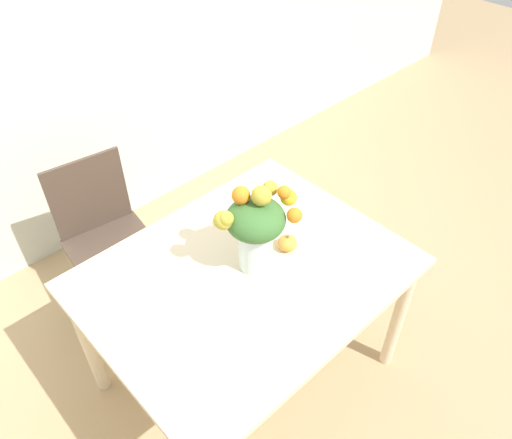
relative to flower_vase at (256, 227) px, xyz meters
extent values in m
plane|color=tan|center=(-0.06, 0.00, -0.97)|extent=(12.00, 12.00, 0.00)
cube|color=silver|center=(-0.06, 1.50, 0.38)|extent=(8.00, 0.06, 2.70)
cube|color=beige|center=(-0.06, 0.00, -0.22)|extent=(1.26, 1.00, 0.03)
cylinder|color=beige|center=(0.51, -0.44, -0.60)|extent=(0.06, 0.06, 0.74)
cylinder|color=beige|center=(-0.63, 0.44, -0.60)|extent=(0.06, 0.06, 0.74)
cylinder|color=beige|center=(0.51, 0.44, -0.60)|extent=(0.06, 0.06, 0.74)
cylinder|color=silver|center=(0.00, 0.00, -0.10)|extent=(0.14, 0.14, 0.20)
cylinder|color=silver|center=(0.00, 0.00, -0.17)|extent=(0.12, 0.12, 0.08)
cylinder|color=#38662D|center=(0.02, 0.00, -0.07)|extent=(0.01, 0.01, 0.25)
cylinder|color=#38662D|center=(0.00, 0.02, -0.07)|extent=(0.01, 0.00, 0.25)
cylinder|color=#38662D|center=(-0.03, 0.01, -0.07)|extent=(0.01, 0.00, 0.25)
cylinder|color=#38662D|center=(-0.03, -0.02, -0.07)|extent=(0.01, 0.00, 0.25)
cylinder|color=#38662D|center=(0.00, -0.03, -0.07)|extent=(0.01, 0.01, 0.25)
ellipsoid|color=#38662D|center=(0.00, 0.00, 0.04)|extent=(0.23, 0.23, 0.14)
sphere|color=#AD9E33|center=(0.12, 0.05, 0.10)|extent=(0.06, 0.06, 0.06)
sphere|color=orange|center=(0.10, -0.11, 0.07)|extent=(0.06, 0.06, 0.06)
sphere|color=#AD9E33|center=(-0.12, 0.05, 0.08)|extent=(0.07, 0.07, 0.07)
sphere|color=yellow|center=(0.14, -0.03, 0.09)|extent=(0.07, 0.07, 0.07)
sphere|color=orange|center=(0.07, 0.03, 0.11)|extent=(0.06, 0.06, 0.06)
sphere|color=#AD9E33|center=(-0.12, 0.04, 0.09)|extent=(0.06, 0.06, 0.06)
sphere|color=orange|center=(0.12, -0.03, 0.12)|extent=(0.05, 0.05, 0.05)
sphere|color=orange|center=(-0.02, 0.06, 0.13)|extent=(0.07, 0.07, 0.07)
sphere|color=#AD9E33|center=(0.02, -0.01, 0.15)|extent=(0.08, 0.08, 0.08)
ellipsoid|color=gold|center=(0.16, -0.03, -0.17)|extent=(0.08, 0.08, 0.07)
cylinder|color=brown|center=(0.16, -0.03, -0.14)|extent=(0.01, 0.01, 0.01)
cube|color=#47382D|center=(-0.26, 0.81, -0.54)|extent=(0.47, 0.47, 0.02)
cylinder|color=#47382D|center=(-0.45, 0.66, -0.76)|extent=(0.04, 0.04, 0.43)
cylinder|color=#47382D|center=(-0.12, 0.62, -0.76)|extent=(0.04, 0.04, 0.43)
cylinder|color=#47382D|center=(-0.41, 1.00, -0.76)|extent=(0.04, 0.04, 0.43)
cylinder|color=#47382D|center=(-0.07, 0.95, -0.76)|extent=(0.04, 0.04, 0.43)
cube|color=#47382D|center=(-0.23, 1.01, -0.31)|extent=(0.40, 0.07, 0.43)
camera|label=1|loc=(-0.96, -1.02, 1.31)|focal=35.00mm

